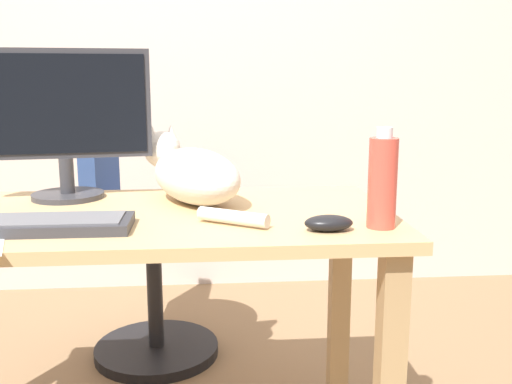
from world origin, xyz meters
TOP-DOWN VIEW (x-y plane):
  - back_wall at (0.00, 1.52)m, footprint 6.00×0.04m
  - desk at (0.00, 0.00)m, footprint 1.31×0.63m
  - office_chair at (-0.08, 0.72)m, footprint 0.48×0.48m
  - monitor at (-0.21, 0.21)m, footprint 0.48×0.20m
  - keyboard at (-0.21, -0.15)m, footprint 0.44×0.15m
  - cat at (0.14, 0.13)m, footprint 0.34×0.55m
  - computer_mouse at (0.45, -0.21)m, footprint 0.11×0.06m
  - spray_bottle at (0.58, -0.19)m, footprint 0.07×0.07m

SIDE VIEW (x-z plane):
  - office_chair at x=-0.08m, z-range -0.06..0.87m
  - desk at x=0.00m, z-range 0.25..0.99m
  - keyboard at x=-0.21m, z-range 0.74..0.77m
  - computer_mouse at x=0.45m, z-range 0.74..0.78m
  - cat at x=0.14m, z-range 0.73..0.92m
  - spray_bottle at x=0.58m, z-range 0.74..0.97m
  - monitor at x=-0.21m, z-range 0.76..1.18m
  - back_wall at x=0.00m, z-range 0.00..2.60m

